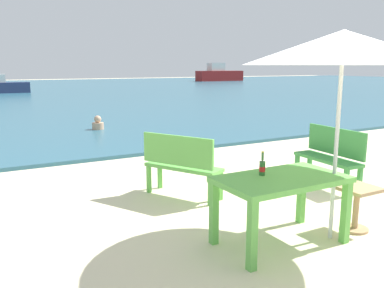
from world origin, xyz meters
TOP-DOWN VIEW (x-y plane):
  - ground_plane at (0.00, 0.00)m, footprint 120.00×120.00m
  - sea_water at (0.00, 30.00)m, footprint 120.00×50.00m
  - picnic_table_green at (-0.91, 0.19)m, footprint 1.40×0.80m
  - beer_bottle_amber at (-1.06, 0.34)m, footprint 0.07×0.07m
  - patio_umbrella at (-0.31, 0.01)m, footprint 2.10×2.10m
  - side_table_wood at (0.12, 0.03)m, footprint 0.44×0.44m
  - bench_green_left at (1.27, 1.49)m, footprint 0.43×1.22m
  - bench_green_right at (-1.13, 2.13)m, footprint 0.89×1.23m
  - swimmer_person at (-0.48, 8.72)m, footprint 0.34×0.34m
  - boat_barge at (24.04, 40.16)m, footprint 6.09×1.66m
  - boat_fishing_trawler at (-1.68, 27.98)m, footprint 3.55×0.97m

SIDE VIEW (x-z plane):
  - ground_plane at x=0.00m, z-range 0.00..0.00m
  - sea_water at x=0.00m, z-range 0.00..0.08m
  - swimmer_person at x=-0.48m, z-range 0.03..0.44m
  - side_table_wood at x=0.12m, z-range 0.08..0.62m
  - bench_green_left at x=1.27m, z-range 0.07..1.02m
  - bench_green_right at x=-1.13m, z-range 0.07..1.02m
  - boat_fishing_trawler at x=-1.68m, z-range -0.10..1.19m
  - picnic_table_green at x=-0.91m, z-range 0.27..1.03m
  - beer_bottle_amber at x=-1.06m, z-range 0.72..0.99m
  - boat_barge at x=24.04m, z-range -0.23..1.98m
  - patio_umbrella at x=-0.31m, z-range 0.97..3.27m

